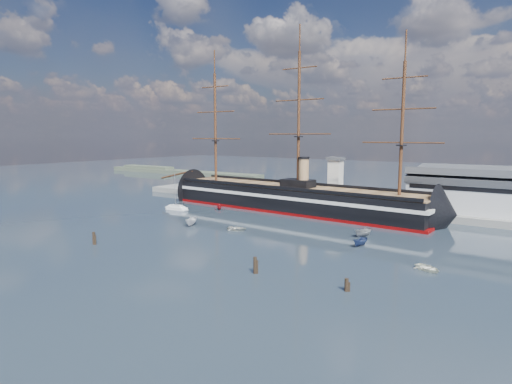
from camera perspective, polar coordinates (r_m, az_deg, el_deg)
The scene contains 15 objects.
ground at distance 119.19m, azimuth 2.56°, elevation -4.14°, with size 600.00×600.00×0.00m, color #212D3C.
quay at distance 146.57m, azimuth 13.43°, elevation -2.14°, with size 180.00×18.00×2.00m, color slate.
quay_tower at distance 145.21m, azimuth 10.54°, elevation 1.74°, with size 5.00×5.00×15.00m.
shoreline at distance 280.37m, azimuth -11.35°, elevation 2.75°, with size 120.00×10.00×4.00m.
warship at distance 139.31m, azimuth 4.24°, elevation -0.77°, with size 113.33×21.48×53.94m.
sailboat at distance 141.81m, azimuth -10.54°, elevation -2.07°, with size 7.66×2.73×12.03m.
motorboat_a at distance 116.74m, azimuth -8.62°, elevation -4.47°, with size 6.63×2.43×2.65m, color white.
motorboat_b at distance 109.93m, azimuth -2.57°, elevation -5.14°, with size 3.15×1.26×1.47m, color silver.
motorboat_c at distance 106.24m, azimuth 14.07°, elevation -5.81°, with size 6.05×2.22×2.42m, color gray.
motorboat_d at distance 140.97m, azimuth -4.92°, elevation -2.34°, with size 5.75×2.49×2.11m, color maroon.
motorboat_e at distance 83.91m, azimuth 21.92°, elevation -9.72°, with size 3.11×1.24×1.45m, color white.
motorboat_f at distance 97.13m, azimuth 13.71°, elevation -7.05°, with size 5.55×2.03×2.22m, color navy.
piling_near_left at distance 102.58m, azimuth -20.78°, elevation -6.56°, with size 0.64×0.64×3.55m, color black.
piling_near_right at distance 76.64m, azimuth -0.13°, elevation -10.80°, with size 0.64×0.64×3.69m, color black.
piling_far_right at distance 69.88m, azimuth 11.95°, elevation -12.81°, with size 0.64×0.64×2.78m, color black.
Camera 1 is at (62.02, -58.89, 24.11)m, focal length 30.00 mm.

